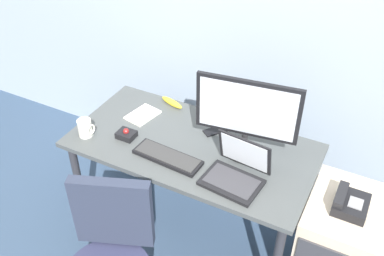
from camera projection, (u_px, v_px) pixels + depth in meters
name	position (u px, v px, depth m)	size (l,w,h in m)	color
ground_plane	(192.00, 225.00, 3.05)	(8.00, 8.00, 0.00)	#334862
desk	(192.00, 154.00, 2.66)	(1.47, 0.74, 0.73)	#484C4C
file_cabinet	(337.00, 247.00, 2.49)	(0.42, 0.53, 0.68)	beige
desk_phone	(350.00, 203.00, 2.25)	(0.17, 0.20, 0.09)	black
monitor_main	(247.00, 112.00, 2.36)	(0.58, 0.18, 0.49)	#262628
keyboard	(168.00, 157.00, 2.49)	(0.42, 0.16, 0.03)	black
laptop	(236.00, 171.00, 2.34)	(0.34, 0.30, 0.24)	black
trackball_mouse	(126.00, 134.00, 2.65)	(0.11, 0.09, 0.07)	black
coffee_mug	(85.00, 128.00, 2.64)	(0.10, 0.09, 0.11)	white
paper_notepad	(143.00, 115.00, 2.84)	(0.15, 0.21, 0.01)	white
cell_phone	(215.00, 131.00, 2.70)	(0.07, 0.14, 0.01)	black
banana	(172.00, 102.00, 2.93)	(0.19, 0.04, 0.04)	yellow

